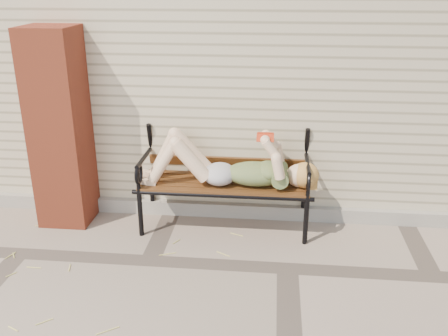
# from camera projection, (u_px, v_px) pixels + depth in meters

# --- Properties ---
(ground) EXTENTS (80.00, 80.00, 0.00)m
(ground) POSITION_uv_depth(u_px,v_px,m) (288.00, 268.00, 4.44)
(ground) COLOR gray
(ground) RESTS_ON ground
(house_wall) EXTENTS (8.00, 4.00, 3.00)m
(house_wall) POSITION_uv_depth(u_px,v_px,m) (289.00, 49.00, 6.67)
(house_wall) COLOR beige
(house_wall) RESTS_ON ground
(foundation_strip) EXTENTS (8.00, 0.10, 0.15)m
(foundation_strip) POSITION_uv_depth(u_px,v_px,m) (286.00, 212.00, 5.31)
(foundation_strip) COLOR #A09B91
(foundation_strip) RESTS_ON ground
(brick_pillar) EXTENTS (0.50, 0.50, 2.00)m
(brick_pillar) POSITION_uv_depth(u_px,v_px,m) (60.00, 129.00, 4.99)
(brick_pillar) COLOR #A64025
(brick_pillar) RESTS_ON ground
(garden_bench) EXTENTS (1.84, 0.73, 1.19)m
(garden_bench) POSITION_uv_depth(u_px,v_px,m) (226.00, 163.00, 5.02)
(garden_bench) COLOR black
(garden_bench) RESTS_ON ground
(reading_woman) EXTENTS (1.74, 0.39, 0.55)m
(reading_woman) POSITION_uv_depth(u_px,v_px,m) (226.00, 165.00, 4.87)
(reading_woman) COLOR #0B3F4D
(reading_woman) RESTS_ON ground
(straw_scatter) EXTENTS (2.91, 1.43, 0.01)m
(straw_scatter) POSITION_uv_depth(u_px,v_px,m) (113.00, 279.00, 4.28)
(straw_scatter) COLOR #D8CE69
(straw_scatter) RESTS_ON ground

